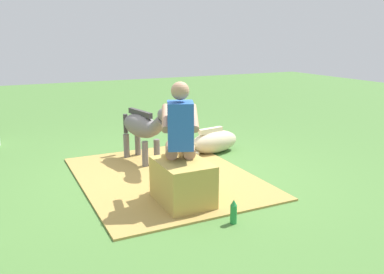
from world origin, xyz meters
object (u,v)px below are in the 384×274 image
pony_standing (144,127)px  soda_bottle (234,212)px  hay_bale (183,183)px  pony_lying (210,142)px  person_seated (180,135)px

pony_standing → soda_bottle: bearing=-176.5°
pony_standing → soda_bottle: (-2.29, -0.14, -0.43)m
pony_standing → soda_bottle: size_ratio=5.14×
hay_bale → soda_bottle: 0.73m
hay_bale → pony_lying: bearing=-37.0°
pony_standing → hay_bale: bearing=175.8°
person_seated → hay_bale: bearing=164.2°
hay_bale → pony_standing: (1.63, -0.12, 0.30)m
soda_bottle → hay_bale: bearing=21.3°
soda_bottle → pony_lying: bearing=-22.9°
pony_lying → soda_bottle: pony_lying is taller
hay_bale → pony_lying: hay_bale is taller
pony_lying → soda_bottle: 2.51m
pony_lying → pony_standing: bearing=90.7°
hay_bale → soda_bottle: (-0.67, -0.26, -0.13)m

